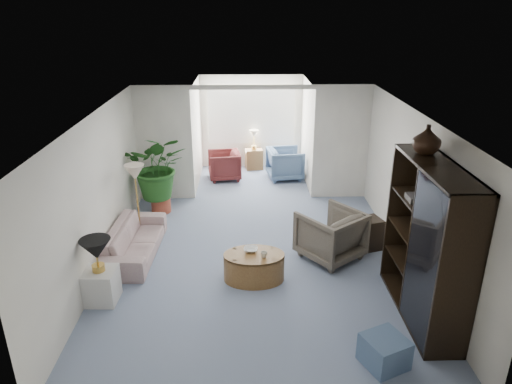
{
  "coord_description": "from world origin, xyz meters",
  "views": [
    {
      "loc": [
        -0.19,
        -6.71,
        4.05
      ],
      "look_at": [
        0.0,
        0.6,
        1.1
      ],
      "focal_mm": 32.95,
      "sensor_mm": 36.0,
      "label": 1
    }
  ],
  "objects_px": {
    "entertainment_cabinet": "(428,243)",
    "ottoman": "(384,351)",
    "table_lamp": "(96,249)",
    "sunroom_chair_maroon": "(224,165)",
    "plant_pot": "(161,204)",
    "sunroom_chair_blue": "(285,164)",
    "side_table_dark": "(367,234)",
    "end_table": "(101,286)",
    "floor_lamp": "(135,172)",
    "wingback_chair": "(331,235)",
    "coffee_bowl": "(251,250)",
    "sunroom_table": "(254,159)",
    "framed_picture": "(420,171)",
    "coffee_cup": "(264,255)",
    "cabinet_urn": "(427,139)",
    "coffee_table": "(254,267)",
    "sofa": "(135,240)"
  },
  "relations": [
    {
      "from": "entertainment_cabinet",
      "to": "ottoman",
      "type": "relative_size",
      "value": 4.65
    },
    {
      "from": "table_lamp",
      "to": "sunroom_chair_maroon",
      "type": "bearing_deg",
      "value": 72.6
    },
    {
      "from": "sunroom_chair_maroon",
      "to": "plant_pot",
      "type": "bearing_deg",
      "value": -40.45
    },
    {
      "from": "plant_pot",
      "to": "sunroom_chair_blue",
      "type": "distance_m",
      "value": 3.37
    },
    {
      "from": "side_table_dark",
      "to": "entertainment_cabinet",
      "type": "height_order",
      "value": "entertainment_cabinet"
    },
    {
      "from": "end_table",
      "to": "floor_lamp",
      "type": "distance_m",
      "value": 2.32
    },
    {
      "from": "wingback_chair",
      "to": "coffee_bowl",
      "type": "bearing_deg",
      "value": -14.54
    },
    {
      "from": "coffee_bowl",
      "to": "sunroom_chair_blue",
      "type": "relative_size",
      "value": 0.26
    },
    {
      "from": "end_table",
      "to": "ottoman",
      "type": "xyz_separation_m",
      "value": [
        3.74,
        -1.41,
        -0.06
      ]
    },
    {
      "from": "entertainment_cabinet",
      "to": "sunroom_chair_maroon",
      "type": "relative_size",
      "value": 2.85
    },
    {
      "from": "plant_pot",
      "to": "sunroom_table",
      "type": "height_order",
      "value": "sunroom_table"
    },
    {
      "from": "coffee_bowl",
      "to": "side_table_dark",
      "type": "relative_size",
      "value": 0.39
    },
    {
      "from": "framed_picture",
      "to": "ottoman",
      "type": "xyz_separation_m",
      "value": [
        -1.0,
        -2.17,
        -1.51
      ]
    },
    {
      "from": "ottoman",
      "to": "framed_picture",
      "type": "bearing_deg",
      "value": 65.25
    },
    {
      "from": "entertainment_cabinet",
      "to": "sunroom_chair_blue",
      "type": "bearing_deg",
      "value": 104.47
    },
    {
      "from": "table_lamp",
      "to": "coffee_bowl",
      "type": "relative_size",
      "value": 2.02
    },
    {
      "from": "coffee_cup",
      "to": "entertainment_cabinet",
      "type": "height_order",
      "value": "entertainment_cabinet"
    },
    {
      "from": "coffee_bowl",
      "to": "sunroom_chair_blue",
      "type": "distance_m",
      "value": 4.59
    },
    {
      "from": "sunroom_chair_blue",
      "to": "sunroom_table",
      "type": "bearing_deg",
      "value": 37.18
    },
    {
      "from": "ottoman",
      "to": "end_table",
      "type": "bearing_deg",
      "value": 159.39
    },
    {
      "from": "plant_pot",
      "to": "framed_picture",
      "type": "bearing_deg",
      "value": -28.54
    },
    {
      "from": "cabinet_urn",
      "to": "plant_pot",
      "type": "xyz_separation_m",
      "value": [
        -4.16,
        3.04,
        -2.22
      ]
    },
    {
      "from": "table_lamp",
      "to": "floor_lamp",
      "type": "bearing_deg",
      "value": 86.23
    },
    {
      "from": "coffee_bowl",
      "to": "wingback_chair",
      "type": "bearing_deg",
      "value": 22.86
    },
    {
      "from": "table_lamp",
      "to": "wingback_chair",
      "type": "relative_size",
      "value": 0.47
    },
    {
      "from": "plant_pot",
      "to": "sunroom_chair_blue",
      "type": "relative_size",
      "value": 0.48
    },
    {
      "from": "table_lamp",
      "to": "coffee_cup",
      "type": "distance_m",
      "value": 2.44
    },
    {
      "from": "coffee_table",
      "to": "end_table",
      "type": "bearing_deg",
      "value": -167.2
    },
    {
      "from": "ottoman",
      "to": "sunroom_table",
      "type": "distance_m",
      "value": 7.39
    },
    {
      "from": "coffee_cup",
      "to": "ottoman",
      "type": "bearing_deg",
      "value": -53.05
    },
    {
      "from": "entertainment_cabinet",
      "to": "end_table",
      "type": "bearing_deg",
      "value": 175.04
    },
    {
      "from": "end_table",
      "to": "wingback_chair",
      "type": "height_order",
      "value": "wingback_chair"
    },
    {
      "from": "coffee_table",
      "to": "ottoman",
      "type": "relative_size",
      "value": 2.03
    },
    {
      "from": "ottoman",
      "to": "plant_pot",
      "type": "relative_size",
      "value": 1.17
    },
    {
      "from": "framed_picture",
      "to": "ottoman",
      "type": "bearing_deg",
      "value": -114.75
    },
    {
      "from": "sofa",
      "to": "sunroom_table",
      "type": "bearing_deg",
      "value": -23.2
    },
    {
      "from": "end_table",
      "to": "coffee_table",
      "type": "bearing_deg",
      "value": 12.8
    },
    {
      "from": "floor_lamp",
      "to": "coffee_table",
      "type": "bearing_deg",
      "value": -37.03
    },
    {
      "from": "plant_pot",
      "to": "side_table_dark",
      "type": "bearing_deg",
      "value": -23.33
    },
    {
      "from": "end_table",
      "to": "floor_lamp",
      "type": "relative_size",
      "value": 1.39
    },
    {
      "from": "floor_lamp",
      "to": "coffee_bowl",
      "type": "height_order",
      "value": "floor_lamp"
    },
    {
      "from": "cabinet_urn",
      "to": "end_table",
      "type": "bearing_deg",
      "value": -178.63
    },
    {
      "from": "coffee_table",
      "to": "wingback_chair",
      "type": "distance_m",
      "value": 1.48
    },
    {
      "from": "sunroom_chair_maroon",
      "to": "entertainment_cabinet",
      "type": "bearing_deg",
      "value": 20.16
    },
    {
      "from": "coffee_table",
      "to": "entertainment_cabinet",
      "type": "bearing_deg",
      "value": -21.46
    },
    {
      "from": "coffee_bowl",
      "to": "entertainment_cabinet",
      "type": "xyz_separation_m",
      "value": [
        2.34,
        -1.0,
        0.61
      ]
    },
    {
      "from": "framed_picture",
      "to": "table_lamp",
      "type": "relative_size",
      "value": 1.14
    },
    {
      "from": "coffee_bowl",
      "to": "cabinet_urn",
      "type": "height_order",
      "value": "cabinet_urn"
    },
    {
      "from": "ottoman",
      "to": "coffee_bowl",
      "type": "bearing_deg",
      "value": 127.84
    },
    {
      "from": "framed_picture",
      "to": "cabinet_urn",
      "type": "distance_m",
      "value": 0.97
    }
  ]
}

